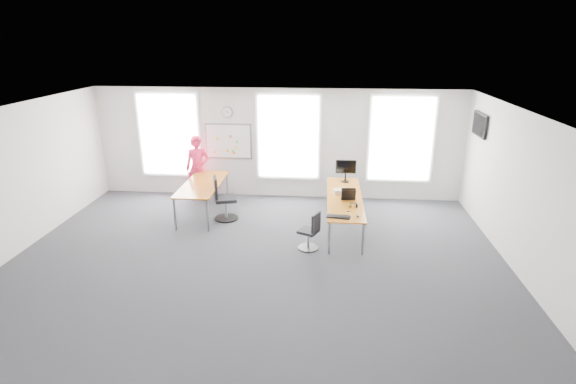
# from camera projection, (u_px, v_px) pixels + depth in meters

# --- Properties ---
(floor) EXTENTS (10.00, 10.00, 0.00)m
(floor) POSITION_uv_depth(u_px,v_px,m) (256.00, 263.00, 8.98)
(floor) COLOR #27272C
(floor) RESTS_ON ground
(ceiling) EXTENTS (10.00, 10.00, 0.00)m
(ceiling) POSITION_uv_depth(u_px,v_px,m) (252.00, 113.00, 7.98)
(ceiling) COLOR silver
(ceiling) RESTS_ON ground
(wall_back) EXTENTS (10.00, 0.00, 10.00)m
(wall_back) POSITION_uv_depth(u_px,v_px,m) (277.00, 144.00, 12.24)
(wall_back) COLOR silver
(wall_back) RESTS_ON ground
(wall_front) EXTENTS (10.00, 0.00, 10.00)m
(wall_front) POSITION_uv_depth(u_px,v_px,m) (195.00, 317.00, 4.72)
(wall_front) COLOR silver
(wall_front) RESTS_ON ground
(wall_left) EXTENTS (0.00, 10.00, 10.00)m
(wall_left) POSITION_uv_depth(u_px,v_px,m) (5.00, 185.00, 8.89)
(wall_left) COLOR silver
(wall_left) RESTS_ON ground
(wall_right) EXTENTS (0.00, 10.00, 10.00)m
(wall_right) POSITION_uv_depth(u_px,v_px,m) (529.00, 200.00, 8.07)
(wall_right) COLOR silver
(wall_right) RESTS_ON ground
(window_left) EXTENTS (1.60, 0.06, 2.20)m
(window_left) POSITION_uv_depth(u_px,v_px,m) (169.00, 135.00, 12.39)
(window_left) COLOR white
(window_left) RESTS_ON wall_back
(window_mid) EXTENTS (1.60, 0.06, 2.20)m
(window_mid) POSITION_uv_depth(u_px,v_px,m) (288.00, 137.00, 12.12)
(window_mid) COLOR white
(window_mid) RESTS_ON wall_back
(window_right) EXTENTS (1.60, 0.06, 2.20)m
(window_right) POSITION_uv_depth(u_px,v_px,m) (401.00, 139.00, 11.88)
(window_right) COLOR white
(window_right) RESTS_ON wall_back
(desk_right) EXTENTS (0.80, 3.02, 0.73)m
(desk_right) POSITION_uv_depth(u_px,v_px,m) (344.00, 199.00, 10.48)
(desk_right) COLOR #B16E25
(desk_right) RESTS_ON ground
(desk_left) EXTENTS (0.89, 2.23, 0.81)m
(desk_left) POSITION_uv_depth(u_px,v_px,m) (203.00, 186.00, 11.21)
(desk_left) COLOR #B16E25
(desk_left) RESTS_ON ground
(chair_right) EXTENTS (0.50, 0.50, 0.83)m
(chair_right) POSITION_uv_depth(u_px,v_px,m) (311.00, 233.00, 9.45)
(chair_right) COLOR black
(chair_right) RESTS_ON ground
(chair_left) EXTENTS (0.62, 0.62, 1.09)m
(chair_left) POSITION_uv_depth(u_px,v_px,m) (223.00, 201.00, 10.96)
(chair_left) COLOR black
(chair_left) RESTS_ON ground
(person) EXTENTS (0.70, 0.51, 1.78)m
(person) POSITION_uv_depth(u_px,v_px,m) (198.00, 168.00, 12.15)
(person) COLOR #DE1F4B
(person) RESTS_ON ground
(whiteboard) EXTENTS (1.20, 0.03, 0.90)m
(whiteboard) POSITION_uv_depth(u_px,v_px,m) (228.00, 141.00, 12.31)
(whiteboard) COLOR white
(whiteboard) RESTS_ON wall_back
(wall_clock) EXTENTS (0.30, 0.04, 0.30)m
(wall_clock) POSITION_uv_depth(u_px,v_px,m) (227.00, 112.00, 12.04)
(wall_clock) COLOR gray
(wall_clock) RESTS_ON wall_back
(tv) EXTENTS (0.06, 0.90, 0.55)m
(tv) POSITION_uv_depth(u_px,v_px,m) (480.00, 125.00, 10.63)
(tv) COLOR black
(tv) RESTS_ON wall_right
(keyboard) EXTENTS (0.52, 0.27, 0.02)m
(keyboard) POSITION_uv_depth(u_px,v_px,m) (338.00, 217.00, 9.30)
(keyboard) COLOR black
(keyboard) RESTS_ON desk_right
(mouse) EXTENTS (0.07, 0.11, 0.04)m
(mouse) POSITION_uv_depth(u_px,v_px,m) (358.00, 216.00, 9.32)
(mouse) COLOR black
(mouse) RESTS_ON desk_right
(lens_cap) EXTENTS (0.07, 0.07, 0.01)m
(lens_cap) POSITION_uv_depth(u_px,v_px,m) (348.00, 211.00, 9.61)
(lens_cap) COLOR black
(lens_cap) RESTS_ON desk_right
(headphones) EXTENTS (0.18, 0.09, 0.10)m
(headphones) POSITION_uv_depth(u_px,v_px,m) (353.00, 206.00, 9.82)
(headphones) COLOR black
(headphones) RESTS_ON desk_right
(laptop_sleeve) EXTENTS (0.34, 0.21, 0.27)m
(laptop_sleeve) POSITION_uv_depth(u_px,v_px,m) (349.00, 195.00, 10.24)
(laptop_sleeve) COLOR black
(laptop_sleeve) RESTS_ON desk_right
(paper_stack) EXTENTS (0.34, 0.28, 0.10)m
(paper_stack) POSITION_uv_depth(u_px,v_px,m) (340.00, 191.00, 10.69)
(paper_stack) COLOR beige
(paper_stack) RESTS_ON desk_right
(monitor) EXTENTS (0.52, 0.21, 0.58)m
(monitor) POSITION_uv_depth(u_px,v_px,m) (346.00, 169.00, 11.44)
(monitor) COLOR black
(monitor) RESTS_ON desk_right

